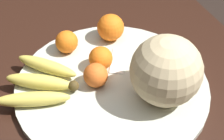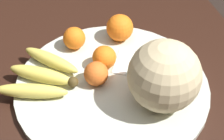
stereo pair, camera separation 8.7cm
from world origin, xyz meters
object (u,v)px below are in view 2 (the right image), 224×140
at_px(orange_front_right, 94,74).
at_px(orange_back_left, 74,38).
at_px(banana_bunch, 42,76).
at_px(kitchen_table, 104,130).
at_px(produce_tag, 123,62).
at_px(orange_mid_center, 120,28).
at_px(fruit_bowl, 112,87).
at_px(orange_front_left, 104,57).
at_px(melon, 164,76).

relative_size(orange_front_right, orange_back_left, 0.99).
relative_size(banana_bunch, orange_front_right, 3.64).
relative_size(kitchen_table, produce_tag, 16.47).
bearing_deg(produce_tag, orange_back_left, -101.27).
bearing_deg(orange_mid_center, orange_front_right, -36.29).
height_order(fruit_bowl, orange_front_left, orange_front_left).
distance_m(kitchen_table, orange_mid_center, 0.28).
relative_size(melon, banana_bunch, 0.76).
bearing_deg(melon, orange_front_left, -147.50).
height_order(orange_mid_center, produce_tag, orange_mid_center).
relative_size(kitchen_table, orange_front_left, 27.27).
bearing_deg(orange_mid_center, orange_back_left, -89.36).
relative_size(kitchen_table, orange_back_left, 27.53).
distance_m(melon, banana_bunch, 0.30).
relative_size(fruit_bowl, orange_front_left, 7.79).
bearing_deg(kitchen_table, melon, 76.22).
bearing_deg(orange_front_right, orange_mid_center, 143.71).
distance_m(orange_front_left, produce_tag, 0.06).
distance_m(fruit_bowl, orange_front_left, 0.08).
distance_m(kitchen_table, fruit_bowl, 0.11).
height_order(fruit_bowl, melon, melon).
bearing_deg(orange_back_left, kitchen_table, 6.02).
relative_size(banana_bunch, produce_tag, 2.15).
xyz_separation_m(melon, orange_front_right, (-0.10, -0.13, -0.05)).
height_order(orange_front_left, orange_mid_center, orange_mid_center).
xyz_separation_m(orange_front_left, orange_back_left, (-0.10, -0.06, -0.00)).
bearing_deg(melon, orange_back_left, -148.31).
bearing_deg(orange_front_left, fruit_bowl, 0.28).
bearing_deg(produce_tag, fruit_bowl, -4.13).
bearing_deg(fruit_bowl, melon, 49.58).
relative_size(orange_front_right, produce_tag, 0.59).
relative_size(orange_back_left, produce_tag, 0.60).
bearing_deg(orange_mid_center, melon, 5.88).
bearing_deg(orange_back_left, produce_tag, 48.40).
bearing_deg(melon, fruit_bowl, -130.42).
bearing_deg(orange_front_left, melon, 32.50).
bearing_deg(orange_front_right, fruit_bowl, 64.11).
distance_m(banana_bunch, orange_mid_center, 0.25).
height_order(kitchen_table, melon, melon).
height_order(banana_bunch, orange_front_right, orange_front_right).
xyz_separation_m(kitchen_table, melon, (0.03, 0.13, 0.19)).
distance_m(fruit_bowl, produce_tag, 0.09).
relative_size(fruit_bowl, banana_bunch, 2.18).
height_order(orange_front_right, orange_mid_center, orange_mid_center).
distance_m(orange_mid_center, orange_back_left, 0.13).
height_order(melon, banana_bunch, melon).
height_order(kitchen_table, orange_front_right, orange_front_right).
height_order(banana_bunch, produce_tag, banana_bunch).
height_order(banana_bunch, orange_mid_center, orange_mid_center).
relative_size(orange_front_left, produce_tag, 0.60).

